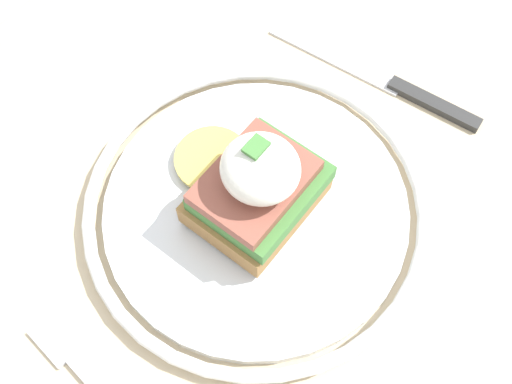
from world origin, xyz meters
TOP-DOWN VIEW (x-y plane):
  - dining_table at (0.00, 0.00)m, footprint 0.87×0.70m
  - plate at (0.04, 0.04)m, footprint 0.27×0.27m
  - sandwich at (0.04, 0.04)m, footprint 0.09×0.12m
  - fork at (-0.13, 0.05)m, footprint 0.03×0.14m
  - knife at (0.20, 0.03)m, footprint 0.03×0.20m

SIDE VIEW (x-z plane):
  - dining_table at x=0.00m, z-range 0.23..0.95m
  - fork at x=-0.13m, z-range 0.72..0.73m
  - knife at x=0.20m, z-range 0.72..0.73m
  - plate at x=0.04m, z-range 0.72..0.74m
  - sandwich at x=0.04m, z-range 0.73..0.81m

